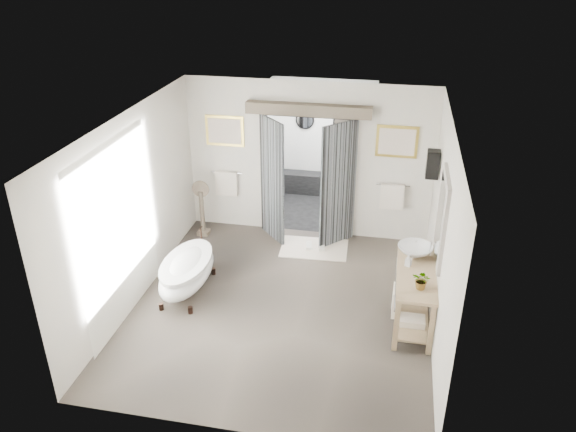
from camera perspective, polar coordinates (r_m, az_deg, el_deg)
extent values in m
plane|color=brown|center=(8.75, -0.77, -9.08)|extent=(5.00, 5.00, 0.00)
cube|color=beige|center=(5.95, -5.92, -11.41)|extent=(4.50, 0.02, 2.90)
cube|color=beige|center=(8.70, -15.49, 0.73)|extent=(0.02, 5.00, 2.90)
cube|color=beige|center=(7.89, 15.37, -2.02)|extent=(0.02, 5.00, 2.90)
cube|color=beige|center=(10.58, -6.15, 6.20)|extent=(1.45, 0.02, 2.90)
cube|color=beige|center=(10.14, 10.64, 4.97)|extent=(1.45, 0.02, 2.90)
cube|color=beige|center=(9.90, 2.18, 11.89)|extent=(1.60, 0.02, 0.60)
cube|color=white|center=(7.45, -0.91, 9.38)|extent=(4.50, 5.00, 0.02)
cube|color=silver|center=(8.25, -16.85, -1.70)|extent=(0.02, 2.20, 2.70)
cube|color=#9F9891|center=(7.82, 15.39, -0.24)|extent=(0.05, 0.95, 1.25)
cube|color=silver|center=(7.82, 15.17, -0.22)|extent=(0.01, 0.80, 1.10)
cube|color=black|center=(9.11, 14.51, 5.12)|extent=(0.20, 0.20, 0.45)
sphere|color=#FFCC8C|center=(9.11, 14.51, 5.12)|extent=(0.10, 0.10, 0.10)
cube|color=black|center=(11.73, 2.75, 0.75)|extent=(2.20, 2.00, 0.01)
cube|color=white|center=(10.88, 3.04, 12.67)|extent=(2.20, 2.00, 0.02)
cube|color=white|center=(12.18, 3.60, 8.05)|extent=(2.20, 0.02, 2.50)
cube|color=white|center=(11.44, -2.60, 6.84)|extent=(0.02, 2.00, 2.50)
cube|color=white|center=(11.15, 8.52, 6.04)|extent=(0.02, 2.00, 2.50)
cube|color=black|center=(12.38, 3.35, 3.28)|extent=(2.00, 0.35, 0.45)
cylinder|color=silver|center=(12.10, 1.72, 9.70)|extent=(0.40, 0.03, 0.40)
cylinder|color=silver|center=(12.00, 5.54, 9.45)|extent=(0.40, 0.03, 0.40)
cube|color=black|center=(10.50, -2.28, 4.43)|extent=(0.07, 0.10, 2.30)
cube|color=black|center=(10.27, 6.46, 3.75)|extent=(0.07, 0.10, 2.30)
cube|color=black|center=(9.98, 2.15, 10.22)|extent=(1.67, 0.10, 0.07)
cube|color=black|center=(10.15, -1.63, 3.62)|extent=(0.57, 0.62, 2.30)
cube|color=black|center=(9.97, 5.13, 3.08)|extent=(0.57, 0.62, 2.30)
cube|color=brown|center=(9.85, 2.07, 10.73)|extent=(2.20, 0.20, 0.20)
cube|color=gold|center=(10.42, -6.44, 8.59)|extent=(0.72, 0.03, 0.57)
cube|color=silver|center=(10.40, -6.47, 8.57)|extent=(0.62, 0.01, 0.47)
cube|color=gold|center=(9.96, 11.01, 7.43)|extent=(0.72, 0.03, 0.57)
cube|color=silver|center=(9.95, 11.00, 7.40)|extent=(0.62, 0.01, 0.47)
cylinder|color=silver|center=(10.65, -6.29, 4.43)|extent=(0.60, 0.02, 0.02)
cube|color=silver|center=(10.72, -6.26, 3.30)|extent=(0.42, 0.08, 0.48)
cylinder|color=silver|center=(10.21, 10.62, 3.11)|extent=(0.60, 0.02, 0.02)
cube|color=silver|center=(10.27, 10.51, 1.94)|extent=(0.42, 0.08, 0.48)
cylinder|color=black|center=(8.85, -12.75, -8.96)|extent=(0.07, 0.07, 0.11)
cylinder|color=black|center=(8.69, -9.89, -9.40)|extent=(0.07, 0.07, 0.11)
cylinder|color=black|center=(9.70, -10.21, -5.26)|extent=(0.07, 0.07, 0.11)
cylinder|color=black|center=(9.55, -7.58, -5.58)|extent=(0.07, 0.07, 0.11)
ellipsoid|color=white|center=(9.02, -10.21, -5.59)|extent=(0.71, 1.59, 0.50)
cylinder|color=black|center=(9.45, -8.83, -1.72)|extent=(0.03, 0.03, 0.21)
cube|color=tan|center=(7.82, 10.96, -10.73)|extent=(0.07, 0.07, 0.85)
cube|color=tan|center=(7.84, 14.37, -10.99)|extent=(0.07, 0.07, 0.85)
cube|color=tan|center=(9.05, 11.19, -5.13)|extent=(0.07, 0.07, 0.85)
cube|color=tan|center=(9.07, 14.09, -5.36)|extent=(0.07, 0.07, 0.85)
cube|color=tan|center=(8.22, 12.93, -5.54)|extent=(0.55, 1.60, 0.05)
cube|color=tan|center=(8.58, 12.48, -9.32)|extent=(0.45, 1.50, 0.03)
cylinder|color=silver|center=(8.32, 10.91, -6.70)|extent=(0.02, 1.40, 0.02)
cube|color=silver|center=(8.31, 10.77, -8.42)|extent=(0.06, 0.34, 0.42)
cube|color=silver|center=(8.26, 12.52, -10.35)|extent=(0.35, 0.25, 0.10)
cube|color=silver|center=(8.83, 12.52, -7.66)|extent=(0.35, 0.25, 0.10)
cube|color=brown|center=(10.83, -8.56, -1.64)|extent=(0.21, 0.21, 0.08)
cylinder|color=brown|center=(10.63, -8.72, 0.46)|extent=(0.09, 0.09, 0.82)
cylinder|color=silver|center=(10.46, -8.85, 2.77)|extent=(0.29, 0.02, 0.29)
cylinder|color=brown|center=(10.45, -8.88, 2.74)|extent=(0.33, 0.01, 0.33)
cube|color=silver|center=(10.25, 2.67, -3.28)|extent=(1.24, 0.86, 0.01)
cube|color=silver|center=(10.27, 2.13, -3.00)|extent=(0.14, 0.27, 0.05)
cube|color=silver|center=(10.24, 3.45, -3.12)|extent=(0.14, 0.27, 0.05)
imported|color=white|center=(8.49, 12.78, -3.49)|extent=(0.65, 0.65, 0.18)
imported|color=gray|center=(7.74, 13.47, -6.36)|extent=(0.31, 0.29, 0.27)
imported|color=gray|center=(8.24, 12.14, -4.44)|extent=(0.10, 0.11, 0.18)
imported|color=gray|center=(8.70, 12.87, -2.83)|extent=(0.15, 0.15, 0.16)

